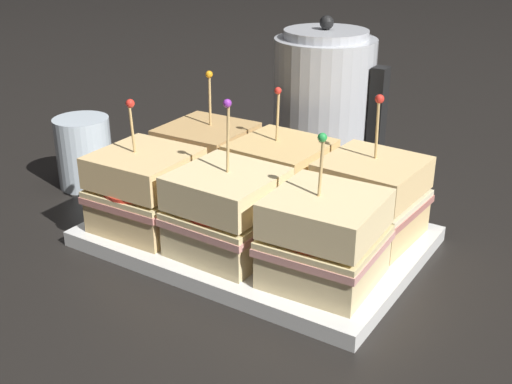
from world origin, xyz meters
TOP-DOWN VIEW (x-y plane):
  - ground_plane at (0.00, 0.00)m, footprint 6.00×6.00m
  - serving_platter at (0.00, 0.00)m, footprint 0.38×0.26m
  - sandwich_front_left at (-0.12, -0.06)m, footprint 0.11×0.11m
  - sandwich_front_center at (0.00, -0.06)m, footprint 0.11×0.11m
  - sandwich_front_right at (0.12, -0.06)m, footprint 0.12×0.12m
  - sandwich_back_left at (-0.11, 0.06)m, footprint 0.11×0.12m
  - sandwich_back_center at (0.00, 0.06)m, footprint 0.12×0.12m
  - sandwich_back_right at (0.12, 0.06)m, footprint 0.12×0.12m
  - kettle_steel at (-0.04, 0.25)m, footprint 0.17×0.15m
  - drinking_glass at (-0.30, 0.02)m, footprint 0.08×0.08m

SIDE VIEW (x-z plane):
  - ground_plane at x=0.00m, z-range 0.00..0.00m
  - serving_platter at x=0.00m, z-range 0.00..0.02m
  - drinking_glass at x=-0.30m, z-range 0.00..0.10m
  - sandwich_front_right at x=0.12m, z-range -0.01..0.14m
  - sandwich_back_center at x=0.00m, z-range -0.02..0.14m
  - sandwich_front_center at x=0.00m, z-range -0.02..0.15m
  - sandwich_front_left at x=-0.12m, z-range -0.01..0.14m
  - sandwich_back_right at x=0.12m, z-range -0.02..0.15m
  - sandwich_back_left at x=-0.11m, z-range -0.02..0.15m
  - kettle_steel at x=-0.04m, z-range -0.01..0.22m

